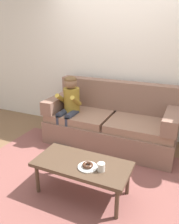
{
  "coord_description": "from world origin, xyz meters",
  "views": [
    {
      "loc": [
        1.11,
        -2.36,
        1.8
      ],
      "look_at": [
        -0.17,
        0.45,
        0.65
      ],
      "focal_mm": 35.99,
      "sensor_mm": 36.0,
      "label": 1
    }
  ],
  "objects_px": {
    "couch": "(111,123)",
    "donut": "(88,165)",
    "mug": "(101,167)",
    "coffee_table": "(82,166)",
    "person_child": "(69,103)"
  },
  "relations": [
    {
      "from": "couch",
      "to": "donut",
      "type": "bearing_deg",
      "value": -81.07
    },
    {
      "from": "mug",
      "to": "coffee_table",
      "type": "bearing_deg",
      "value": 168.23
    },
    {
      "from": "person_child",
      "to": "mug",
      "type": "xyz_separation_m",
      "value": [
        1.02,
        -1.16,
        -0.21
      ]
    },
    {
      "from": "couch",
      "to": "coffee_table",
      "type": "distance_m",
      "value": 1.32
    },
    {
      "from": "coffee_table",
      "to": "person_child",
      "type": "distance_m",
      "value": 1.38
    },
    {
      "from": "person_child",
      "to": "donut",
      "type": "distance_m",
      "value": 1.47
    },
    {
      "from": "couch",
      "to": "person_child",
      "type": "distance_m",
      "value": 0.76
    },
    {
      "from": "donut",
      "to": "mug",
      "type": "bearing_deg",
      "value": 3.19
    },
    {
      "from": "couch",
      "to": "coffee_table",
      "type": "relative_size",
      "value": 1.91
    },
    {
      "from": "donut",
      "to": "mug",
      "type": "distance_m",
      "value": 0.15
    },
    {
      "from": "coffee_table",
      "to": "donut",
      "type": "relative_size",
      "value": 8.92
    },
    {
      "from": "couch",
      "to": "donut",
      "type": "distance_m",
      "value": 1.4
    },
    {
      "from": "couch",
      "to": "mug",
      "type": "relative_size",
      "value": 22.72
    },
    {
      "from": "couch",
      "to": "mug",
      "type": "distance_m",
      "value": 1.42
    },
    {
      "from": "person_child",
      "to": "couch",
      "type": "bearing_deg",
      "value": 18.0
    }
  ]
}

